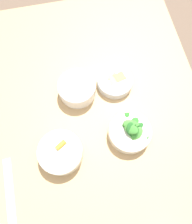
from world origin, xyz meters
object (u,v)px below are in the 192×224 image
object	(u,v)px
bowl_carrots	(61,152)
bowl_greens	(130,131)
bowl_beans_hotdog	(77,89)
ruler	(10,198)
bowl_cookies	(115,81)

from	to	relation	value
bowl_carrots	bowl_greens	distance (m)	0.27
bowl_carrots	bowl_beans_hotdog	distance (m)	0.26
bowl_greens	ruler	size ratio (longest dim) A/B	0.58
bowl_greens	ruler	distance (m)	0.50
bowl_beans_hotdog	ruler	distance (m)	0.47
bowl_carrots	bowl_beans_hotdog	world-z (taller)	same
bowl_carrots	ruler	xyz separation A→B (m)	(-0.12, 0.20, -0.03)
bowl_beans_hotdog	ruler	world-z (taller)	bowl_beans_hotdog
ruler	bowl_cookies	bearing A→B (deg)	-52.04
bowl_greens	bowl_beans_hotdog	bearing A→B (deg)	37.59
bowl_carrots	bowl_beans_hotdog	size ratio (longest dim) A/B	1.08
bowl_beans_hotdog	bowl_cookies	distance (m)	0.16
bowl_beans_hotdog	bowl_cookies	world-z (taller)	bowl_beans_hotdog
bowl_greens	bowl_cookies	size ratio (longest dim) A/B	1.12
bowl_carrots	ruler	bearing A→B (deg)	120.18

